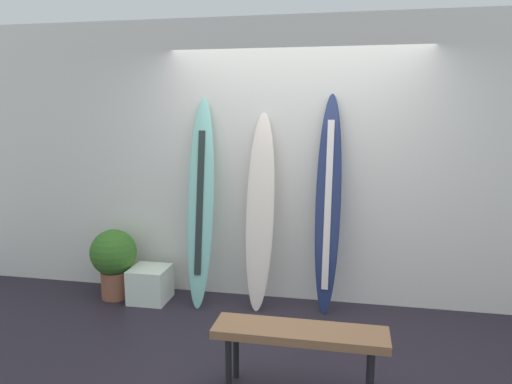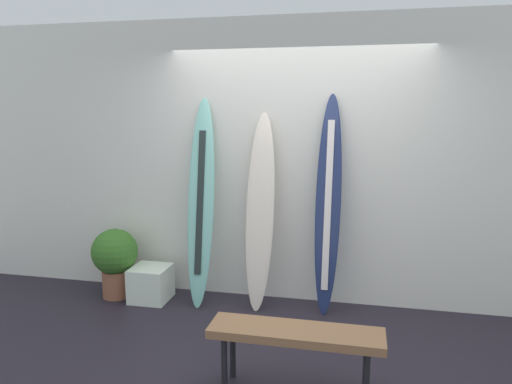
{
  "view_description": "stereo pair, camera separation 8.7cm",
  "coord_description": "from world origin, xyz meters",
  "px_view_note": "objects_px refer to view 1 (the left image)",
  "views": [
    {
      "loc": [
        0.55,
        -3.49,
        1.94
      ],
      "look_at": [
        -0.35,
        0.95,
        1.14
      ],
      "focal_mm": 33.86,
      "sensor_mm": 36.0,
      "label": 1
    },
    {
      "loc": [
        0.63,
        -3.47,
        1.94
      ],
      "look_at": [
        -0.35,
        0.95,
        1.14
      ],
      "focal_mm": 33.86,
      "sensor_mm": 36.0,
      "label": 2
    }
  ],
  "objects_px": {
    "surfboard_ivory": "(260,213)",
    "surfboard_navy": "(328,205)",
    "surfboard_seafoam": "(201,204)",
    "bench": "(300,337)",
    "display_block_left": "(150,284)",
    "potted_plant": "(114,258)"
  },
  "relations": [
    {
      "from": "potted_plant",
      "to": "bench",
      "type": "relative_size",
      "value": 0.61
    },
    {
      "from": "surfboard_seafoam",
      "to": "potted_plant",
      "type": "distance_m",
      "value": 1.08
    },
    {
      "from": "surfboard_navy",
      "to": "display_block_left",
      "type": "height_order",
      "value": "surfboard_navy"
    },
    {
      "from": "surfboard_navy",
      "to": "potted_plant",
      "type": "xyz_separation_m",
      "value": [
        -2.15,
        -0.14,
        -0.61
      ]
    },
    {
      "from": "surfboard_ivory",
      "to": "surfboard_navy",
      "type": "height_order",
      "value": "surfboard_navy"
    },
    {
      "from": "display_block_left",
      "to": "potted_plant",
      "type": "xyz_separation_m",
      "value": [
        -0.39,
        0.0,
        0.25
      ]
    },
    {
      "from": "potted_plant",
      "to": "display_block_left",
      "type": "bearing_deg",
      "value": -0.62
    },
    {
      "from": "surfboard_ivory",
      "to": "surfboard_navy",
      "type": "xyz_separation_m",
      "value": [
        0.65,
        0.03,
        0.1
      ]
    },
    {
      "from": "surfboard_seafoam",
      "to": "surfboard_ivory",
      "type": "xyz_separation_m",
      "value": [
        0.59,
        0.02,
        -0.07
      ]
    },
    {
      "from": "potted_plant",
      "to": "surfboard_seafoam",
      "type": "bearing_deg",
      "value": 5.36
    },
    {
      "from": "surfboard_seafoam",
      "to": "surfboard_ivory",
      "type": "height_order",
      "value": "surfboard_seafoam"
    },
    {
      "from": "surfboard_seafoam",
      "to": "bench",
      "type": "relative_size",
      "value": 1.73
    },
    {
      "from": "surfboard_ivory",
      "to": "surfboard_navy",
      "type": "bearing_deg",
      "value": 2.46
    },
    {
      "from": "bench",
      "to": "potted_plant",
      "type": "bearing_deg",
      "value": 147.35
    },
    {
      "from": "surfboard_navy",
      "to": "display_block_left",
      "type": "bearing_deg",
      "value": -175.46
    },
    {
      "from": "surfboard_seafoam",
      "to": "potted_plant",
      "type": "xyz_separation_m",
      "value": [
        -0.91,
        -0.09,
        -0.58
      ]
    },
    {
      "from": "surfboard_ivory",
      "to": "bench",
      "type": "bearing_deg",
      "value": -68.86
    },
    {
      "from": "surfboard_seafoam",
      "to": "surfboard_ivory",
      "type": "relative_size",
      "value": 1.08
    },
    {
      "from": "display_block_left",
      "to": "bench",
      "type": "height_order",
      "value": "bench"
    },
    {
      "from": "surfboard_seafoam",
      "to": "surfboard_navy",
      "type": "distance_m",
      "value": 1.24
    },
    {
      "from": "bench",
      "to": "surfboard_seafoam",
      "type": "bearing_deg",
      "value": 129.16
    },
    {
      "from": "surfboard_ivory",
      "to": "potted_plant",
      "type": "relative_size",
      "value": 2.64
    }
  ]
}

